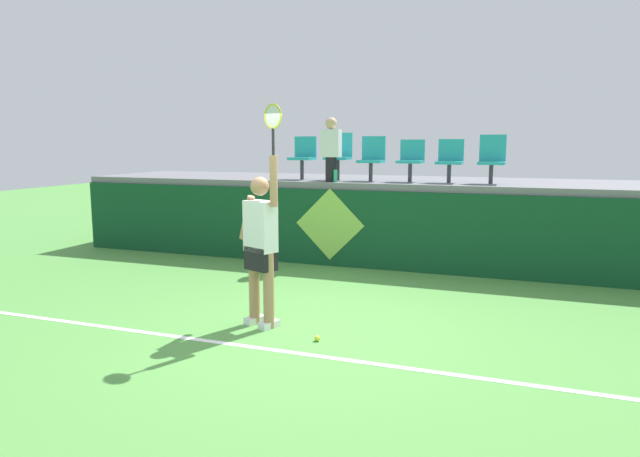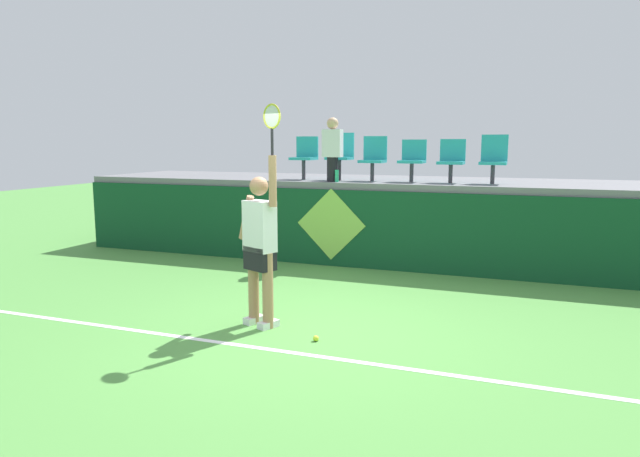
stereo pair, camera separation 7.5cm
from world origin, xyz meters
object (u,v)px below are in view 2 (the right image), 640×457
object	(u,v)px
tennis_ball	(316,338)
stadium_chair_4	(452,159)
stadium_chair_5	(494,158)
water_bottle	(337,176)
stadium_chair_2	(374,157)
stadium_chair_3	(413,158)
stadium_chair_1	(341,154)
tennis_player	(260,243)
stadium_chair_0	(305,155)
spectator_0	(333,148)

from	to	relation	value
tennis_ball	stadium_chair_4	world-z (taller)	stadium_chair_4
tennis_ball	stadium_chair_5	xyz separation A→B (m)	(1.51, 4.47, 1.89)
water_bottle	stadium_chair_2	size ratio (longest dim) A/B	0.27
stadium_chair_3	stadium_chair_1	bearing A→B (deg)	179.65
tennis_player	stadium_chair_5	world-z (taller)	tennis_player
stadium_chair_2	water_bottle	bearing A→B (deg)	-133.05
stadium_chair_0	stadium_chair_4	bearing A→B (deg)	-0.01
tennis_player	stadium_chair_5	bearing A→B (deg)	60.97
stadium_chair_0	spectator_0	bearing A→B (deg)	-32.42
stadium_chair_3	stadium_chair_4	xyz separation A→B (m)	(0.68, 0.00, -0.00)
tennis_player	stadium_chair_3	bearing A→B (deg)	77.29
stadium_chair_1	stadium_chair_5	bearing A→B (deg)	0.04
stadium_chair_0	stadium_chair_3	distance (m)	2.07
tennis_ball	spectator_0	distance (m)	4.66
stadium_chair_2	stadium_chair_4	bearing A→B (deg)	-0.21
water_bottle	stadium_chair_0	xyz separation A→B (m)	(-0.83, 0.55, 0.35)
tennis_player	tennis_ball	bearing A→B (deg)	-19.11
stadium_chair_0	tennis_player	bearing A→B (deg)	-74.90
stadium_chair_3	stadium_chair_5	size ratio (longest dim) A/B	0.90
tennis_player	tennis_ball	world-z (taller)	tennis_player
tennis_player	spectator_0	world-z (taller)	spectator_0
tennis_player	spectator_0	bearing A→B (deg)	96.31
tennis_ball	stadium_chair_0	distance (m)	5.22
stadium_chair_3	spectator_0	size ratio (longest dim) A/B	0.66
stadium_chair_3	stadium_chair_5	xyz separation A→B (m)	(1.38, 0.01, 0.02)
stadium_chair_3	stadium_chair_0	bearing A→B (deg)	179.93
stadium_chair_1	stadium_chair_3	bearing A→B (deg)	-0.35
stadium_chair_0	spectator_0	xyz separation A→B (m)	(0.72, -0.45, 0.14)
stadium_chair_1	stadium_chair_2	world-z (taller)	stadium_chair_1
stadium_chair_4	stadium_chair_5	xyz separation A→B (m)	(0.70, 0.01, 0.03)
water_bottle	tennis_ball	bearing A→B (deg)	-74.19
tennis_player	water_bottle	xyz separation A→B (m)	(-0.30, 3.63, 0.58)
stadium_chair_5	spectator_0	size ratio (longest dim) A/B	0.73
tennis_player	spectator_0	size ratio (longest dim) A/B	2.29
spectator_0	water_bottle	bearing A→B (deg)	-39.57
tennis_player	tennis_ball	distance (m)	1.30
tennis_player	stadium_chair_2	distance (m)	4.29
stadium_chair_2	spectator_0	bearing A→B (deg)	-144.02
stadium_chair_3	stadium_chair_4	bearing A→B (deg)	0.18
stadium_chair_1	stadium_chair_4	xyz separation A→B (m)	(2.04, -0.01, -0.07)
tennis_ball	stadium_chair_2	world-z (taller)	stadium_chair_2
water_bottle	stadium_chair_0	world-z (taller)	stadium_chair_0
tennis_ball	stadium_chair_1	bearing A→B (deg)	105.31
tennis_ball	stadium_chair_0	world-z (taller)	stadium_chair_0
stadium_chair_2	stadium_chair_4	distance (m)	1.40
tennis_player	stadium_chair_3	world-z (taller)	tennis_player
tennis_ball	stadium_chair_2	bearing A→B (deg)	97.53
stadium_chair_4	water_bottle	bearing A→B (deg)	-164.04
stadium_chair_3	stadium_chair_4	size ratio (longest dim) A/B	0.99
water_bottle	stadium_chair_0	bearing A→B (deg)	146.51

